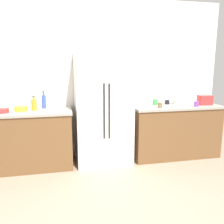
{
  "coord_description": "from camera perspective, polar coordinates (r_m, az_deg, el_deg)",
  "views": [
    {
      "loc": [
        -0.54,
        -2.32,
        1.64
      ],
      "look_at": [
        0.05,
        0.46,
        1.07
      ],
      "focal_mm": 38.12,
      "sensor_mm": 36.0,
      "label": 1
    }
  ],
  "objects": [
    {
      "name": "ground_plane",
      "position": [
        2.89,
        1.08,
        -23.2
      ],
      "size": [
        9.45,
        9.45,
        0.0
      ],
      "primitive_type": "plane",
      "color": "gray"
    },
    {
      "name": "kitchen_back_panel",
      "position": [
        4.26,
        -4.67,
        7.74
      ],
      "size": [
        4.73,
        0.1,
        2.74
      ],
      "primitive_type": "cube",
      "color": "silver",
      "rests_on": "ground_plane"
    },
    {
      "name": "counter_left",
      "position": [
        4.05,
        -18.93,
        -6.14
      ],
      "size": [
        1.32,
        0.68,
        0.93
      ],
      "color": "brown",
      "rests_on": "ground_plane"
    },
    {
      "name": "counter_right",
      "position": [
        4.46,
        14.54,
        -4.25
      ],
      "size": [
        1.57,
        0.68,
        0.93
      ],
      "color": "brown",
      "rests_on": "ground_plane"
    },
    {
      "name": "refrigerator",
      "position": [
        3.93,
        -2.18,
        1.14
      ],
      "size": [
        0.9,
        0.69,
        1.88
      ],
      "color": "white",
      "rests_on": "ground_plane"
    },
    {
      "name": "toaster",
      "position": [
        4.56,
        21.38,
        2.69
      ],
      "size": [
        0.23,
        0.17,
        0.17
      ],
      "primitive_type": "cube",
      "color": "red",
      "rests_on": "counter_right"
    },
    {
      "name": "rice_cooker",
      "position": [
        4.46,
        15.94,
        3.36
      ],
      "size": [
        0.23,
        0.23,
        0.27
      ],
      "color": "white",
      "rests_on": "counter_right"
    },
    {
      "name": "bottle_a",
      "position": [
        4.05,
        -16.01,
        2.49
      ],
      "size": [
        0.07,
        0.07,
        0.28
      ],
      "color": "blue",
      "rests_on": "counter_left"
    },
    {
      "name": "bottle_b",
      "position": [
        3.92,
        -18.2,
        1.7
      ],
      "size": [
        0.08,
        0.08,
        0.23
      ],
      "color": "orange",
      "rests_on": "counter_left"
    },
    {
      "name": "cup_a",
      "position": [
        4.03,
        11.44,
        1.62
      ],
      "size": [
        0.07,
        0.07,
        0.09
      ],
      "primitive_type": "cylinder",
      "color": "brown",
      "rests_on": "counter_right"
    },
    {
      "name": "cup_b",
      "position": [
        4.32,
        10.32,
        2.37
      ],
      "size": [
        0.09,
        0.09,
        0.1
      ],
      "primitive_type": "cylinder",
      "color": "green",
      "rests_on": "counter_right"
    },
    {
      "name": "cup_c",
      "position": [
        4.44,
        13.08,
        2.33
      ],
      "size": [
        0.08,
        0.08,
        0.07
      ],
      "primitive_type": "cylinder",
      "color": "black",
      "rests_on": "counter_right"
    },
    {
      "name": "cup_d",
      "position": [
        4.32,
        19.59,
        1.84
      ],
      "size": [
        0.08,
        0.08,
        0.09
      ],
      "primitive_type": "cylinder",
      "color": "purple",
      "rests_on": "counter_right"
    },
    {
      "name": "bowl_a",
      "position": [
        3.95,
        -21.0,
        0.74
      ],
      "size": [
        0.19,
        0.19,
        0.07
      ],
      "primitive_type": "cylinder",
      "color": "yellow",
      "rests_on": "counter_left"
    },
    {
      "name": "bowl_b",
      "position": [
        3.9,
        -24.75,
        0.29
      ],
      "size": [
        0.18,
        0.18,
        0.06
      ],
      "primitive_type": "cylinder",
      "color": "red",
      "rests_on": "counter_left"
    }
  ]
}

